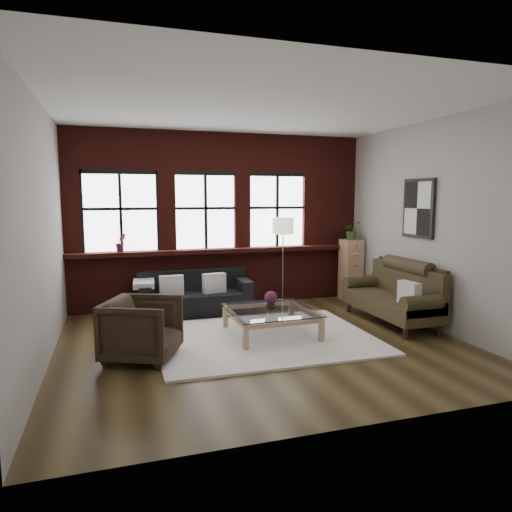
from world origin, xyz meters
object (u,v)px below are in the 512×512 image
object	(u,v)px
drawer_chest	(351,270)
vintage_settee	(391,292)
vase	(271,305)
armchair	(142,329)
dark_sofa	(195,294)
coffee_table	(271,323)
floor_lamp	(283,258)

from	to	relation	value
drawer_chest	vintage_settee	bearing A→B (deg)	-97.61
vase	armchair	bearing A→B (deg)	-166.55
dark_sofa	coffee_table	distance (m)	1.84
dark_sofa	armchair	world-z (taller)	armchair
dark_sofa	coffee_table	world-z (taller)	dark_sofa
dark_sofa	armchair	bearing A→B (deg)	-116.18
armchair	floor_lamp	distance (m)	3.56
coffee_table	armchair	bearing A→B (deg)	-166.55
vintage_settee	floor_lamp	bearing A→B (deg)	125.39
dark_sofa	vase	world-z (taller)	dark_sofa
armchair	vase	bearing A→B (deg)	-52.36
dark_sofa	vintage_settee	xyz separation A→B (m)	(2.91, -1.55, 0.16)
armchair	floor_lamp	world-z (taller)	floor_lamp
coffee_table	floor_lamp	world-z (taller)	floor_lamp
dark_sofa	coffee_table	xyz separation A→B (m)	(0.84, -1.64, -0.16)
vintage_settee	drawer_chest	world-z (taller)	drawer_chest
dark_sofa	drawer_chest	xyz separation A→B (m)	(3.14, 0.17, 0.25)
vintage_settee	vase	distance (m)	2.08
vintage_settee	coffee_table	xyz separation A→B (m)	(-2.08, -0.08, -0.31)
armchair	coffee_table	distance (m)	1.92
drawer_chest	floor_lamp	bearing A→B (deg)	-179.60
vase	floor_lamp	size ratio (longest dim) A/B	0.08
vase	floor_lamp	bearing A→B (deg)	64.35
coffee_table	vase	bearing A→B (deg)	0.00
dark_sofa	armchair	xyz separation A→B (m)	(-1.02, -2.08, 0.04)
vase	drawer_chest	bearing A→B (deg)	38.01
floor_lamp	drawer_chest	bearing A→B (deg)	0.40
vintage_settee	drawer_chest	distance (m)	1.74
drawer_chest	floor_lamp	size ratio (longest dim) A/B	0.67
dark_sofa	coffee_table	size ratio (longest dim) A/B	1.59
coffee_table	vase	world-z (taller)	vase
coffee_table	drawer_chest	bearing A→B (deg)	38.01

